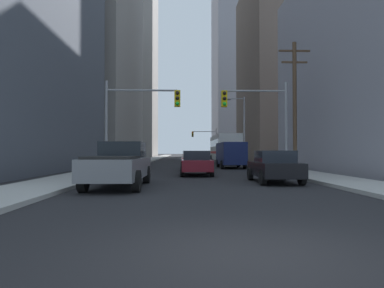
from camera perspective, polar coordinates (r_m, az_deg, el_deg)
ground_plane at (r=5.08m, az=9.66°, el=-18.17°), size 400.00×400.00×0.00m
sidewalk_left at (r=55.07m, az=-7.60°, el=-2.72°), size 2.84×160.00×0.15m
sidewalk_right at (r=55.30m, az=6.16°, el=-2.72°), size 2.84×160.00×0.15m
city_bus at (r=40.82m, az=5.53°, el=-0.64°), size 2.67×11.51×3.40m
pickup_truck_grey at (r=14.33m, az=-12.21°, el=-3.42°), size 2.20×5.44×1.90m
cargo_van_navy at (r=30.09m, az=6.57°, el=-1.63°), size 2.16×5.25×2.26m
sedan_black at (r=16.42m, az=13.76°, el=-3.70°), size 1.95×4.23×1.52m
sedan_maroon at (r=20.80m, az=0.71°, el=-3.22°), size 1.95×4.21×1.52m
sedan_red at (r=26.65m, az=0.16°, el=-2.79°), size 1.95×4.21×1.52m
traffic_signal_near_left at (r=21.81m, az=-8.97°, el=5.62°), size 4.81×0.44×6.00m
traffic_signal_near_right at (r=22.18m, az=11.10°, el=5.45°), size 4.30×0.44×6.00m
traffic_signal_far_right at (r=65.98m, az=2.29°, el=1.00°), size 4.94×0.44×6.00m
utility_pole_right at (r=24.55m, az=17.05°, el=6.61°), size 2.20×0.28×9.10m
street_lamp_right at (r=37.32m, az=8.38°, el=3.39°), size 2.11×0.32×7.50m
building_left_mid_office at (r=57.23m, az=-18.62°, el=13.69°), size 16.78×26.87×32.38m
building_left_far_tower at (r=100.43m, az=-10.62°, el=18.65°), size 14.64×20.91×71.33m
building_right_mid_block at (r=57.80m, az=16.45°, el=11.80°), size 14.68×19.16×29.00m
building_right_far_highrise at (r=103.15m, az=10.74°, el=14.43°), size 24.12×20.55×58.73m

